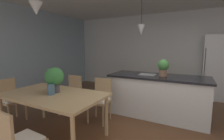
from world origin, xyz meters
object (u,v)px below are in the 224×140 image
(chair_far_right, at_px, (100,98))
(vase_on_dining_table, at_px, (51,89))
(kitchen_island, at_px, (157,95))
(potted_plant_on_island, at_px, (163,67))
(potted_plant_on_table, at_px, (54,78))
(dining_table, at_px, (53,98))
(refrigerator, at_px, (217,67))
(chair_far_left, at_px, (71,93))
(chair_window_end, at_px, (10,99))

(chair_far_right, bearing_deg, vase_on_dining_table, -111.26)
(kitchen_island, relative_size, potted_plant_on_island, 5.80)
(potted_plant_on_island, xyz_separation_m, potted_plant_on_table, (-1.50, -1.61, -0.10))
(dining_table, distance_m, kitchen_island, 2.18)
(refrigerator, xyz_separation_m, potted_plant_on_table, (-2.69, -3.59, 0.06))
(chair_far_right, xyz_separation_m, potted_plant_on_table, (-0.42, -0.79, 0.53))
(refrigerator, xyz_separation_m, vase_on_dining_table, (-2.63, -3.73, -0.10))
(kitchen_island, height_order, refrigerator, refrigerator)
(chair_far_left, xyz_separation_m, kitchen_island, (1.75, 0.81, -0.01))
(chair_far_right, xyz_separation_m, potted_plant_on_island, (1.09, 0.81, 0.63))
(chair_far_right, relative_size, vase_on_dining_table, 4.95)
(chair_far_left, relative_size, chair_window_end, 1.00)
(dining_table, relative_size, chair_far_left, 1.98)
(potted_plant_on_island, bearing_deg, potted_plant_on_table, -133.05)
(dining_table, bearing_deg, potted_plant_on_table, 112.22)
(potted_plant_on_island, bearing_deg, kitchen_island, 180.00)
(chair_far_right, relative_size, chair_far_left, 1.00)
(dining_table, xyz_separation_m, chair_far_right, (0.38, 0.87, -0.20))
(kitchen_island, distance_m, potted_plant_on_island, 0.65)
(potted_plant_on_island, distance_m, potted_plant_on_table, 2.20)
(dining_table, distance_m, refrigerator, 4.54)
(dining_table, height_order, vase_on_dining_table, vase_on_dining_table)
(chair_far_right, distance_m, chair_window_end, 1.83)
(vase_on_dining_table, bearing_deg, refrigerator, 54.77)
(vase_on_dining_table, bearing_deg, kitchen_island, 52.37)
(dining_table, height_order, chair_far_right, chair_far_right)
(refrigerator, bearing_deg, chair_far_right, -129.03)
(chair_far_right, distance_m, potted_plant_on_table, 1.04)
(kitchen_island, relative_size, vase_on_dining_table, 11.87)
(chair_window_end, height_order, potted_plant_on_table, potted_plant_on_table)
(chair_far_left, bearing_deg, refrigerator, 42.64)
(refrigerator, height_order, potted_plant_on_island, refrigerator)
(chair_far_left, bearing_deg, kitchen_island, 24.93)
(chair_window_end, distance_m, refrigerator, 5.37)
(kitchen_island, distance_m, vase_on_dining_table, 2.23)
(chair_far_left, height_order, refrigerator, refrigerator)
(vase_on_dining_table, bearing_deg, dining_table, 113.28)
(refrigerator, bearing_deg, chair_far_left, -137.36)
(chair_far_right, distance_m, kitchen_island, 1.27)
(chair_far_left, distance_m, potted_plant_on_island, 2.12)
(dining_table, xyz_separation_m, chair_window_end, (-1.23, 0.00, -0.20))
(vase_on_dining_table, bearing_deg, potted_plant_on_island, 50.27)
(dining_table, xyz_separation_m, chair_far_left, (-0.39, 0.87, -0.20))
(dining_table, relative_size, chair_far_right, 1.98)
(potted_plant_on_table, relative_size, vase_on_dining_table, 2.45)
(chair_far_left, xyz_separation_m, potted_plant_on_island, (1.86, 0.81, 0.63))
(potted_plant_on_island, distance_m, vase_on_dining_table, 2.28)
(chair_far_left, relative_size, potted_plant_on_table, 2.02)
(potted_plant_on_table, bearing_deg, chair_window_end, -176.38)
(potted_plant_on_island, relative_size, potted_plant_on_table, 0.83)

